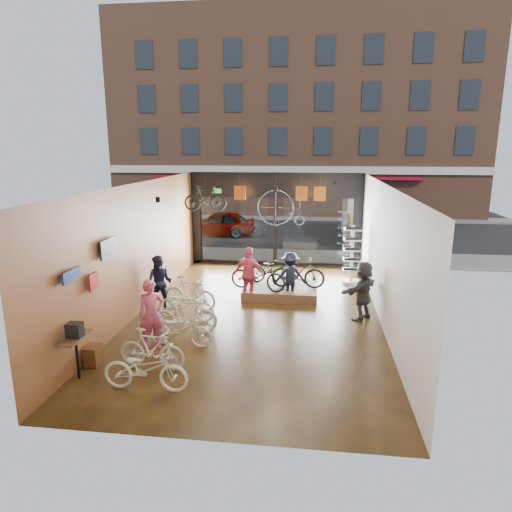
% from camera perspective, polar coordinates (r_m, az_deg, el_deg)
% --- Properties ---
extents(ground_plane, '(7.00, 12.00, 0.04)m').
position_cam_1_polar(ground_plane, '(13.51, 0.18, -7.40)').
color(ground_plane, black).
rests_on(ground_plane, ground).
extents(ceiling, '(7.00, 12.00, 0.04)m').
position_cam_1_polar(ceiling, '(12.66, 0.19, 9.07)').
color(ceiling, black).
rests_on(ceiling, ground).
extents(wall_left, '(0.04, 12.00, 3.80)m').
position_cam_1_polar(wall_left, '(13.82, -14.46, 0.96)').
color(wall_left, '#945930').
rests_on(wall_left, ground).
extents(wall_right, '(0.04, 12.00, 3.80)m').
position_cam_1_polar(wall_right, '(13.00, 15.76, 0.10)').
color(wall_right, beige).
rests_on(wall_right, ground).
extents(wall_back, '(7.00, 0.04, 3.80)m').
position_cam_1_polar(wall_back, '(7.29, -5.80, -9.93)').
color(wall_back, beige).
rests_on(wall_back, ground).
extents(storefront, '(7.00, 0.26, 3.80)m').
position_cam_1_polar(storefront, '(18.82, 2.46, 4.60)').
color(storefront, black).
rests_on(storefront, ground).
extents(exit_sign, '(0.35, 0.06, 0.18)m').
position_cam_1_polar(exit_sign, '(18.91, -4.88, 8.12)').
color(exit_sign, '#198C26').
rests_on(exit_sign, storefront).
extents(street_road, '(30.00, 18.00, 0.02)m').
position_cam_1_polar(street_road, '(27.99, 4.00, 3.52)').
color(street_road, black).
rests_on(street_road, ground).
extents(sidewalk_near, '(30.00, 2.40, 0.12)m').
position_cam_1_polar(sidewalk_near, '(20.35, 2.70, -0.02)').
color(sidewalk_near, slate).
rests_on(sidewalk_near, ground).
extents(sidewalk_far, '(30.00, 2.00, 0.12)m').
position_cam_1_polar(sidewalk_far, '(31.92, 4.43, 4.87)').
color(sidewalk_far, slate).
rests_on(sidewalk_far, ground).
extents(opposite_building, '(26.00, 5.00, 14.00)m').
position_cam_1_polar(opposite_building, '(34.14, 4.88, 17.09)').
color(opposite_building, brown).
rests_on(opposite_building, ground).
extents(street_car, '(4.00, 1.61, 1.36)m').
position_cam_1_polar(street_car, '(25.41, -4.67, 4.09)').
color(street_car, gray).
rests_on(street_car, street_road).
extents(box_truck, '(2.03, 6.10, 2.40)m').
position_cam_1_polar(box_truck, '(23.94, 13.55, 4.44)').
color(box_truck, silver).
rests_on(box_truck, street_road).
extents(floor_bike_0, '(1.76, 0.62, 0.92)m').
position_cam_1_polar(floor_bike_0, '(9.66, -13.63, -13.54)').
color(floor_bike_0, beige).
rests_on(floor_bike_0, ground_plane).
extents(floor_bike_1, '(1.58, 0.58, 0.93)m').
position_cam_1_polar(floor_bike_1, '(10.50, -12.91, -11.22)').
color(floor_bike_1, beige).
rests_on(floor_bike_1, ground_plane).
extents(floor_bike_2, '(1.68, 0.70, 0.86)m').
position_cam_1_polar(floor_bike_2, '(11.50, -9.52, -9.02)').
color(floor_bike_2, beige).
rests_on(floor_bike_2, ground_plane).
extents(floor_bike_3, '(1.81, 0.80, 1.05)m').
position_cam_1_polar(floor_bike_3, '(12.13, -9.03, -7.29)').
color(floor_bike_3, beige).
rests_on(floor_bike_3, ground_plane).
extents(floor_bike_4, '(1.76, 0.81, 0.89)m').
position_cam_1_polar(floor_bike_4, '(13.13, -8.75, -6.03)').
color(floor_bike_4, beige).
rests_on(floor_bike_4, ground_plane).
extents(floor_bike_5, '(1.77, 0.84, 1.02)m').
position_cam_1_polar(floor_bike_5, '(13.90, -8.29, -4.62)').
color(floor_bike_5, beige).
rests_on(floor_bike_5, ground_plane).
extents(display_platform, '(2.40, 1.80, 0.30)m').
position_cam_1_polar(display_platform, '(15.22, 3.09, -4.32)').
color(display_platform, '#533425').
rests_on(display_platform, ground_plane).
extents(display_bike_left, '(1.97, 1.11, 0.98)m').
position_cam_1_polar(display_bike_left, '(14.61, 0.25, -2.43)').
color(display_bike_left, black).
rests_on(display_bike_left, display_platform).
extents(display_bike_mid, '(1.75, 0.53, 1.04)m').
position_cam_1_polar(display_bike_mid, '(14.88, 5.28, -2.07)').
color(display_bike_mid, black).
rests_on(display_bike_mid, display_platform).
extents(display_bike_right, '(1.82, 0.94, 0.91)m').
position_cam_1_polar(display_bike_right, '(15.52, 2.22, -1.63)').
color(display_bike_right, black).
rests_on(display_bike_right, display_platform).
extents(customer_0, '(0.75, 0.68, 1.73)m').
position_cam_1_polar(customer_0, '(11.34, -12.93, -7.14)').
color(customer_0, '#CC4C72').
rests_on(customer_0, ground_plane).
extents(customer_1, '(0.84, 0.68, 1.64)m').
position_cam_1_polar(customer_1, '(14.06, -11.93, -3.24)').
color(customer_1, '#161C33').
rests_on(customer_1, ground_plane).
extents(customer_2, '(1.12, 0.74, 1.76)m').
position_cam_1_polar(customer_2, '(14.37, -0.84, -2.33)').
color(customer_2, '#CC4C72').
rests_on(customer_2, ground_plane).
extents(customer_3, '(1.07, 0.72, 1.55)m').
position_cam_1_polar(customer_3, '(14.62, 4.29, -2.53)').
color(customer_3, '#161C33').
rests_on(customer_3, ground_plane).
extents(customer_5, '(1.34, 1.57, 1.70)m').
position_cam_1_polar(customer_5, '(13.25, 13.22, -4.20)').
color(customer_5, '#3F3F44').
rests_on(customer_5, ground_plane).
extents(sunglasses_rack, '(0.73, 0.66, 2.12)m').
position_cam_1_polar(sunglasses_rack, '(16.59, 11.90, 0.16)').
color(sunglasses_rack, white).
rests_on(sunglasses_rack, ground_plane).
extents(wall_merch, '(0.40, 2.40, 2.60)m').
position_cam_1_polar(wall_merch, '(10.87, -20.35, -6.14)').
color(wall_merch, navy).
rests_on(wall_merch, wall_left).
extents(penny_farthing, '(1.74, 0.06, 1.39)m').
position_cam_1_polar(penny_farthing, '(17.50, 3.43, 5.90)').
color(penny_farthing, black).
rests_on(penny_farthing, ceiling).
extents(hung_bike, '(1.62, 0.62, 0.95)m').
position_cam_1_polar(hung_bike, '(17.31, -6.37, 7.18)').
color(hung_bike, black).
rests_on(hung_bike, ceiling).
extents(jersey_left, '(0.45, 0.03, 0.55)m').
position_cam_1_polar(jersey_left, '(18.05, -2.04, 7.90)').
color(jersey_left, '#CC5919').
rests_on(jersey_left, ceiling).
extents(jersey_mid, '(0.45, 0.03, 0.55)m').
position_cam_1_polar(jersey_mid, '(17.82, 5.72, 7.78)').
color(jersey_mid, '#CC5919').
rests_on(jersey_mid, ceiling).
extents(jersey_right, '(0.45, 0.03, 0.55)m').
position_cam_1_polar(jersey_right, '(17.81, 7.98, 7.71)').
color(jersey_right, '#CC5919').
rests_on(jersey_right, ceiling).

